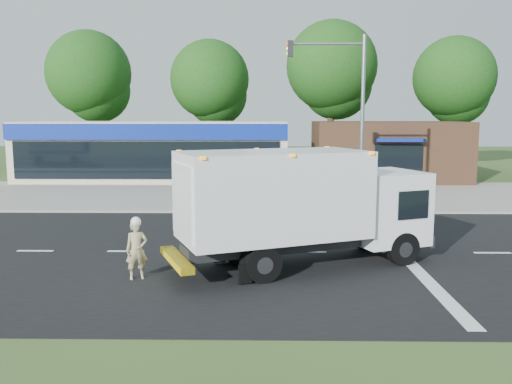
% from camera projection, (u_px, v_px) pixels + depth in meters
% --- Properties ---
extents(ground, '(120.00, 120.00, 0.00)m').
position_uv_depth(ground, '(308.00, 252.00, 17.72)').
color(ground, '#385123').
rests_on(ground, ground).
extents(road_asphalt, '(60.00, 14.00, 0.02)m').
position_uv_depth(road_asphalt, '(308.00, 252.00, 17.71)').
color(road_asphalt, black).
rests_on(road_asphalt, ground).
extents(sidewalk, '(60.00, 2.40, 0.12)m').
position_uv_depth(sidewalk, '(295.00, 208.00, 25.82)').
color(sidewalk, gray).
rests_on(sidewalk, ground).
extents(parking_apron, '(60.00, 9.00, 0.02)m').
position_uv_depth(parking_apron, '(289.00, 192.00, 31.57)').
color(parking_apron, gray).
rests_on(parking_apron, ground).
extents(lane_markings, '(55.20, 7.00, 0.01)m').
position_uv_depth(lane_markings, '(356.00, 263.00, 16.35)').
color(lane_markings, silver).
rests_on(lane_markings, road_asphalt).
extents(ems_box_truck, '(8.14, 5.19, 3.46)m').
position_uv_depth(ems_box_truck, '(300.00, 200.00, 15.81)').
color(ems_box_truck, black).
rests_on(ems_box_truck, ground).
extents(emergency_worker, '(0.70, 0.58, 1.74)m').
position_uv_depth(emergency_worker, '(137.00, 249.00, 14.74)').
color(emergency_worker, tan).
rests_on(emergency_worker, ground).
extents(retail_strip_mall, '(18.00, 6.20, 4.00)m').
position_uv_depth(retail_strip_mall, '(155.00, 151.00, 37.31)').
color(retail_strip_mall, '#C0B89F').
rests_on(retail_strip_mall, ground).
extents(brown_storefront, '(10.00, 6.70, 4.00)m').
position_uv_depth(brown_storefront, '(388.00, 151.00, 37.09)').
color(brown_storefront, '#382316').
rests_on(brown_storefront, ground).
extents(traffic_signal_pole, '(3.51, 0.25, 8.00)m').
position_uv_depth(traffic_signal_pole, '(348.00, 105.00, 24.50)').
color(traffic_signal_pole, gray).
rests_on(traffic_signal_pole, ground).
extents(background_trees, '(36.77, 7.39, 12.10)m').
position_uv_depth(background_trees, '(272.00, 79.00, 44.56)').
color(background_trees, '#332114').
rests_on(background_trees, ground).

